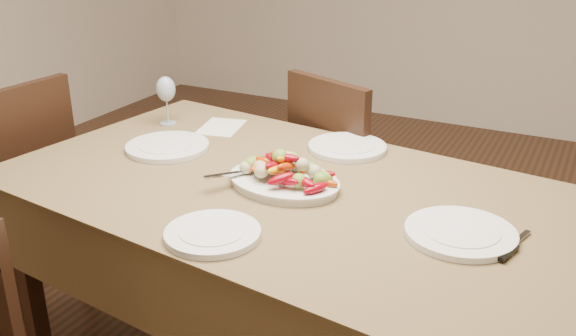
{
  "coord_description": "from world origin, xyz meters",
  "views": [
    {
      "loc": [
        1.06,
        -1.75,
        1.58
      ],
      "look_at": [
        0.23,
        -0.12,
        0.82
      ],
      "focal_mm": 40.0,
      "sensor_mm": 36.0,
      "label": 1
    }
  ],
  "objects_px": {
    "chair_far": "(357,180)",
    "plate_left": "(168,147)",
    "chair_left": "(7,191)",
    "plate_right": "(460,233)",
    "wine_glass": "(166,99)",
    "plate_near": "(213,234)",
    "dining_table": "(288,290)",
    "serving_platter": "(284,183)",
    "plate_far": "(347,147)"
  },
  "relations": [
    {
      "from": "chair_far",
      "to": "plate_left",
      "type": "relative_size",
      "value": 3.21
    },
    {
      "from": "chair_left",
      "to": "plate_right",
      "type": "relative_size",
      "value": 3.23
    },
    {
      "from": "wine_glass",
      "to": "plate_near",
      "type": "bearing_deg",
      "value": -46.29
    },
    {
      "from": "dining_table",
      "to": "serving_platter",
      "type": "relative_size",
      "value": 5.17
    },
    {
      "from": "wine_glass",
      "to": "chair_far",
      "type": "bearing_deg",
      "value": 33.38
    },
    {
      "from": "plate_far",
      "to": "wine_glass",
      "type": "distance_m",
      "value": 0.75
    },
    {
      "from": "chair_far",
      "to": "plate_near",
      "type": "relative_size",
      "value": 3.71
    },
    {
      "from": "plate_near",
      "to": "wine_glass",
      "type": "bearing_deg",
      "value": 133.71
    },
    {
      "from": "chair_left",
      "to": "plate_far",
      "type": "distance_m",
      "value": 1.43
    },
    {
      "from": "chair_far",
      "to": "wine_glass",
      "type": "relative_size",
      "value": 4.64
    },
    {
      "from": "serving_platter",
      "to": "plate_right",
      "type": "height_order",
      "value": "serving_platter"
    },
    {
      "from": "chair_far",
      "to": "plate_left",
      "type": "bearing_deg",
      "value": 75.5
    },
    {
      "from": "chair_far",
      "to": "serving_platter",
      "type": "bearing_deg",
      "value": 114.78
    },
    {
      "from": "dining_table",
      "to": "plate_right",
      "type": "bearing_deg",
      "value": -8.16
    },
    {
      "from": "chair_left",
      "to": "plate_left",
      "type": "xyz_separation_m",
      "value": [
        0.77,
        0.1,
        0.29
      ]
    },
    {
      "from": "dining_table",
      "to": "serving_platter",
      "type": "distance_m",
      "value": 0.39
    },
    {
      "from": "plate_far",
      "to": "chair_far",
      "type": "bearing_deg",
      "value": 104.53
    },
    {
      "from": "chair_left",
      "to": "plate_near",
      "type": "xyz_separation_m",
      "value": [
        1.27,
        -0.37,
        0.29
      ]
    },
    {
      "from": "plate_far",
      "to": "plate_near",
      "type": "bearing_deg",
      "value": -95.4
    },
    {
      "from": "serving_platter",
      "to": "plate_far",
      "type": "relative_size",
      "value": 1.28
    },
    {
      "from": "plate_far",
      "to": "plate_near",
      "type": "relative_size",
      "value": 1.09
    },
    {
      "from": "chair_left",
      "to": "plate_right",
      "type": "bearing_deg",
      "value": 91.7
    },
    {
      "from": "chair_far",
      "to": "chair_left",
      "type": "distance_m",
      "value": 1.46
    },
    {
      "from": "chair_far",
      "to": "chair_left",
      "type": "height_order",
      "value": "same"
    },
    {
      "from": "serving_platter",
      "to": "chair_left",
      "type": "bearing_deg",
      "value": 179.96
    },
    {
      "from": "serving_platter",
      "to": "plate_right",
      "type": "xyz_separation_m",
      "value": [
        0.56,
        -0.07,
        -0.0
      ]
    },
    {
      "from": "plate_right",
      "to": "dining_table",
      "type": "bearing_deg",
      "value": 171.84
    },
    {
      "from": "chair_far",
      "to": "plate_far",
      "type": "xyz_separation_m",
      "value": [
        0.1,
        -0.37,
        0.29
      ]
    },
    {
      "from": "chair_left",
      "to": "dining_table",
      "type": "bearing_deg",
      "value": 94.26
    },
    {
      "from": "chair_left",
      "to": "plate_near",
      "type": "distance_m",
      "value": 1.35
    },
    {
      "from": "chair_far",
      "to": "plate_near",
      "type": "height_order",
      "value": "chair_far"
    },
    {
      "from": "plate_right",
      "to": "plate_near",
      "type": "distance_m",
      "value": 0.66
    },
    {
      "from": "plate_right",
      "to": "wine_glass",
      "type": "bearing_deg",
      "value": 162.2
    },
    {
      "from": "serving_platter",
      "to": "plate_near",
      "type": "relative_size",
      "value": 1.39
    },
    {
      "from": "plate_far",
      "to": "plate_left",
      "type": "bearing_deg",
      "value": -153.4
    },
    {
      "from": "chair_far",
      "to": "plate_right",
      "type": "xyz_separation_m",
      "value": [
        0.61,
        -0.83,
        0.29
      ]
    },
    {
      "from": "dining_table",
      "to": "plate_far",
      "type": "distance_m",
      "value": 0.55
    },
    {
      "from": "chair_left",
      "to": "plate_far",
      "type": "bearing_deg",
      "value": 110.06
    },
    {
      "from": "chair_far",
      "to": "plate_near",
      "type": "xyz_separation_m",
      "value": [
        0.02,
        -1.13,
        0.29
      ]
    },
    {
      "from": "dining_table",
      "to": "chair_left",
      "type": "bearing_deg",
      "value": -179.65
    },
    {
      "from": "plate_right",
      "to": "plate_far",
      "type": "xyz_separation_m",
      "value": [
        -0.51,
        0.46,
        0.0
      ]
    },
    {
      "from": "chair_far",
      "to": "plate_right",
      "type": "relative_size",
      "value": 3.23
    },
    {
      "from": "dining_table",
      "to": "plate_left",
      "type": "xyz_separation_m",
      "value": [
        -0.53,
        0.09,
        0.39
      ]
    },
    {
      "from": "dining_table",
      "to": "plate_near",
      "type": "relative_size",
      "value": 7.19
    },
    {
      "from": "plate_left",
      "to": "wine_glass",
      "type": "relative_size",
      "value": 1.45
    },
    {
      "from": "dining_table",
      "to": "chair_left",
      "type": "height_order",
      "value": "chair_left"
    },
    {
      "from": "dining_table",
      "to": "plate_left",
      "type": "relative_size",
      "value": 6.22
    },
    {
      "from": "dining_table",
      "to": "plate_near",
      "type": "distance_m",
      "value": 0.54
    },
    {
      "from": "chair_left",
      "to": "wine_glass",
      "type": "distance_m",
      "value": 0.78
    },
    {
      "from": "dining_table",
      "to": "serving_platter",
      "type": "height_order",
      "value": "serving_platter"
    }
  ]
}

